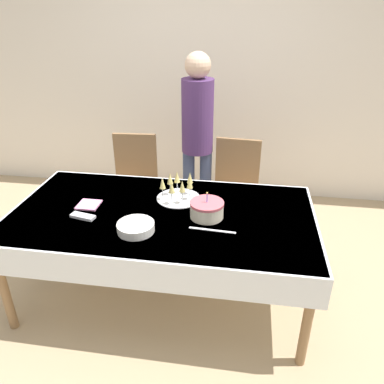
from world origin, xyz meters
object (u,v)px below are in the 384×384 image
at_px(dining_chair_far_left, 135,182).
at_px(birthday_cake, 207,209).
at_px(plate_stack_main, 136,227).
at_px(dining_chair_far_right, 235,188).
at_px(champagne_tray, 178,188).
at_px(person_standing, 197,130).

height_order(dining_chair_far_left, birthday_cake, dining_chair_far_left).
bearing_deg(dining_chair_far_left, plate_stack_main, -72.33).
xyz_separation_m(dining_chair_far_right, plate_stack_main, (-0.58, -1.13, 0.24)).
xyz_separation_m(champagne_tray, plate_stack_main, (-0.18, -0.47, -0.06)).
bearing_deg(birthday_cake, plate_stack_main, -150.00).
bearing_deg(person_standing, dining_chair_far_left, -167.34).
relative_size(birthday_cake, person_standing, 0.14).
relative_size(dining_chair_far_left, champagne_tray, 2.95).
height_order(dining_chair_far_left, champagne_tray, dining_chair_far_left).
height_order(dining_chair_far_left, dining_chair_far_right, same).
xyz_separation_m(dining_chair_far_left, person_standing, (0.57, 0.13, 0.49)).
bearing_deg(birthday_cake, champagne_tray, 136.12).
bearing_deg(champagne_tray, dining_chair_far_left, 129.46).
relative_size(dining_chair_far_right, birthday_cake, 4.18).
bearing_deg(plate_stack_main, dining_chair_far_right, 62.97).
distance_m(dining_chair_far_left, champagne_tray, 0.90).
distance_m(dining_chair_far_left, person_standing, 0.76).
height_order(birthday_cake, plate_stack_main, birthday_cake).
bearing_deg(person_standing, dining_chair_far_right, -19.54).
distance_m(dining_chair_far_right, champagne_tray, 0.82).
xyz_separation_m(dining_chair_far_right, person_standing, (-0.36, 0.13, 0.49)).
distance_m(champagne_tray, plate_stack_main, 0.51).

